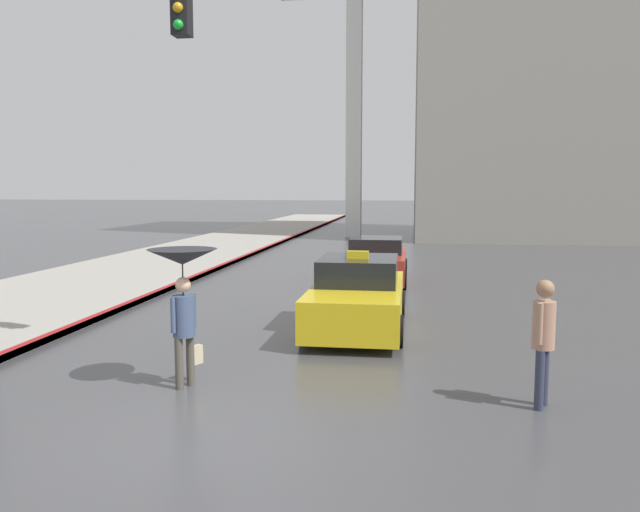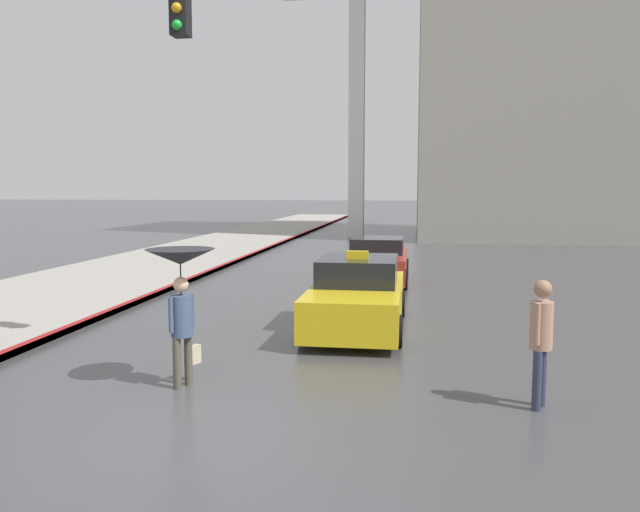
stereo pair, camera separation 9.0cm
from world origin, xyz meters
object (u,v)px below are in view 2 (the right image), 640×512
object	(u,v)px
pedestrian_with_umbrella	(181,278)
pedestrian_man	(541,333)
monument_cross	(357,42)
sedan_red	(377,261)
taxi	(357,296)
traffic_light	(53,95)

from	to	relation	value
pedestrian_with_umbrella	pedestrian_man	world-z (taller)	pedestrian_with_umbrella
pedestrian_man	monument_cross	bearing A→B (deg)	-143.99
pedestrian_man	sedan_red	bearing A→B (deg)	-139.73
taxi	sedan_red	world-z (taller)	taxi
pedestrian_man	monument_cross	size ratio (longest dim) A/B	0.08
sedan_red	pedestrian_man	xyz separation A→B (m)	(2.78, -10.97, 0.37)
pedestrian_man	traffic_light	world-z (taller)	traffic_light
taxi	sedan_red	size ratio (longest dim) A/B	1.02
sedan_red	traffic_light	bearing A→B (deg)	62.84
pedestrian_man	pedestrian_with_umbrella	bearing A→B (deg)	-65.70
sedan_red	monument_cross	bearing A→B (deg)	-82.67
taxi	pedestrian_man	size ratio (longest dim) A/B	2.58
pedestrian_with_umbrella	traffic_light	bearing A→B (deg)	90.36
monument_cross	sedan_red	bearing A→B (deg)	-82.67
traffic_light	monument_cross	bearing A→B (deg)	84.81
pedestrian_with_umbrella	pedestrian_man	distance (m)	5.02
taxi	sedan_red	xyz separation A→B (m)	(0.02, 6.61, -0.03)
pedestrian_man	monument_cross	world-z (taller)	monument_cross
taxi	pedestrian_with_umbrella	size ratio (longest dim) A/B	2.18
taxi	traffic_light	size ratio (longest dim) A/B	0.69
monument_cross	pedestrian_with_umbrella	bearing A→B (deg)	-89.70
pedestrian_man	monument_cross	xyz separation A→B (m)	(-5.13, 29.22, 10.45)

